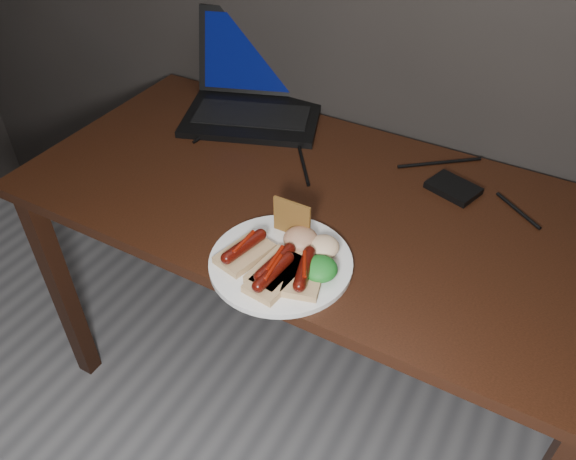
{
  "coord_description": "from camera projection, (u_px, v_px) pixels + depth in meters",
  "views": [
    {
      "loc": [
        0.46,
        0.42,
        1.55
      ],
      "look_at": [
        0.05,
        1.17,
        0.82
      ],
      "focal_mm": 35.0,
      "sensor_mm": 36.0,
      "label": 1
    }
  ],
  "objects": [
    {
      "name": "bread_sausage_extra",
      "position": [
        273.0,
        276.0,
        1.08
      ],
      "size": [
        0.08,
        0.12,
        0.04
      ],
      "color": "tan",
      "rests_on": "plate"
    },
    {
      "name": "crispbread",
      "position": [
        292.0,
        218.0,
        1.17
      ],
      "size": [
        0.09,
        0.01,
        0.08
      ],
      "primitive_type": "cube",
      "color": "olive",
      "rests_on": "plate"
    },
    {
      "name": "salad_greens",
      "position": [
        320.0,
        269.0,
        1.09
      ],
      "size": [
        0.07,
        0.07,
        0.04
      ],
      "primitive_type": "ellipsoid",
      "color": "#125D1A",
      "rests_on": "plate"
    },
    {
      "name": "laptop",
      "position": [
        256.0,
        93.0,
        1.6
      ],
      "size": [
        0.47,
        0.45,
        0.25
      ],
      "color": "black",
      "rests_on": "desk"
    },
    {
      "name": "bread_sausage_center",
      "position": [
        275.0,
        267.0,
        1.1
      ],
      "size": [
        0.08,
        0.12,
        0.04
      ],
      "color": "tan",
      "rests_on": "plate"
    },
    {
      "name": "desk",
      "position": [
        313.0,
        223.0,
        1.38
      ],
      "size": [
        1.4,
        0.7,
        0.75
      ],
      "color": "#36170D",
      "rests_on": "ground"
    },
    {
      "name": "plate",
      "position": [
        281.0,
        262.0,
        1.14
      ],
      "size": [
        0.35,
        0.35,
        0.01
      ],
      "primitive_type": "cylinder",
      "rotation": [
        0.0,
        0.0,
        0.2
      ],
      "color": "white",
      "rests_on": "desk"
    },
    {
      "name": "bread_sausage_right",
      "position": [
        304.0,
        273.0,
        1.08
      ],
      "size": [
        0.1,
        0.13,
        0.04
      ],
      "color": "tan",
      "rests_on": "plate"
    },
    {
      "name": "salsa_mound",
      "position": [
        301.0,
        239.0,
        1.15
      ],
      "size": [
        0.07,
        0.07,
        0.04
      ],
      "primitive_type": "ellipsoid",
      "color": "maroon",
      "rests_on": "plate"
    },
    {
      "name": "desk_cables",
      "position": [
        355.0,
        161.0,
        1.42
      ],
      "size": [
        0.88,
        0.32,
        0.01
      ],
      "color": "black",
      "rests_on": "desk"
    },
    {
      "name": "bread_sausage_left",
      "position": [
        244.0,
        250.0,
        1.13
      ],
      "size": [
        0.09,
        0.13,
        0.04
      ],
      "color": "tan",
      "rests_on": "plate"
    },
    {
      "name": "hard_drive",
      "position": [
        453.0,
        188.0,
        1.33
      ],
      "size": [
        0.13,
        0.11,
        0.02
      ],
      "primitive_type": "cube",
      "rotation": [
        0.0,
        0.0,
        -0.31
      ],
      "color": "black",
      "rests_on": "desk"
    },
    {
      "name": "coleslaw_mound",
      "position": [
        324.0,
        246.0,
        1.14
      ],
      "size": [
        0.06,
        0.06,
        0.04
      ],
      "primitive_type": "ellipsoid",
      "color": "silver",
      "rests_on": "plate"
    }
  ]
}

